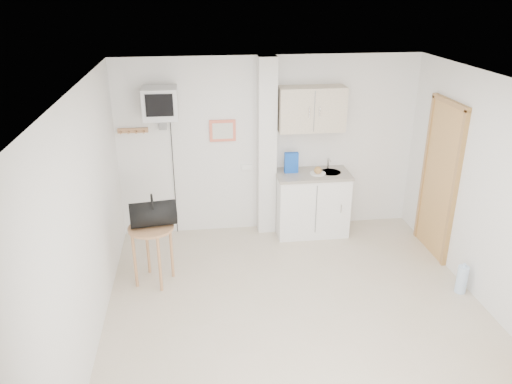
{
  "coord_description": "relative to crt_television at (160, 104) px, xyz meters",
  "views": [
    {
      "loc": [
        -1.04,
        -4.4,
        3.35
      ],
      "look_at": [
        -0.4,
        0.6,
        1.25
      ],
      "focal_mm": 35.0,
      "sensor_mm": 36.0,
      "label": 1
    }
  ],
  "objects": [
    {
      "name": "ground",
      "position": [
        1.45,
        -2.02,
        -1.94
      ],
      "size": [
        4.5,
        4.5,
        0.0
      ],
      "primitive_type": "plane",
      "color": "#C3B49B",
      "rests_on": "ground"
    },
    {
      "name": "room_envelope",
      "position": [
        1.69,
        -1.93,
        -0.4
      ],
      "size": [
        4.24,
        4.54,
        2.55
      ],
      "color": "white",
      "rests_on": "ground"
    },
    {
      "name": "kitchenette",
      "position": [
        2.02,
        -0.02,
        -1.13
      ],
      "size": [
        1.03,
        0.58,
        2.1
      ],
      "color": "white",
      "rests_on": "ground"
    },
    {
      "name": "crt_television",
      "position": [
        0.0,
        0.0,
        0.0
      ],
      "size": [
        0.44,
        0.45,
        2.15
      ],
      "color": "slate",
      "rests_on": "ground"
    },
    {
      "name": "round_table",
      "position": [
        -0.14,
        -1.1,
        -1.32
      ],
      "size": [
        0.53,
        0.53,
        0.74
      ],
      "rotation": [
        0.0,
        0.0,
        0.38
      ],
      "color": "#AF784C",
      "rests_on": "ground"
    },
    {
      "name": "duffel_bag",
      "position": [
        -0.11,
        -1.06,
        -1.05
      ],
      "size": [
        0.57,
        0.36,
        0.39
      ],
      "rotation": [
        0.0,
        0.0,
        0.14
      ],
      "color": "black",
      "rests_on": "round_table"
    },
    {
      "name": "water_bottle",
      "position": [
        3.43,
        -1.79,
        -1.76
      ],
      "size": [
        0.13,
        0.13,
        0.38
      ],
      "color": "#B4D0F0",
      "rests_on": "ground"
    }
  ]
}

